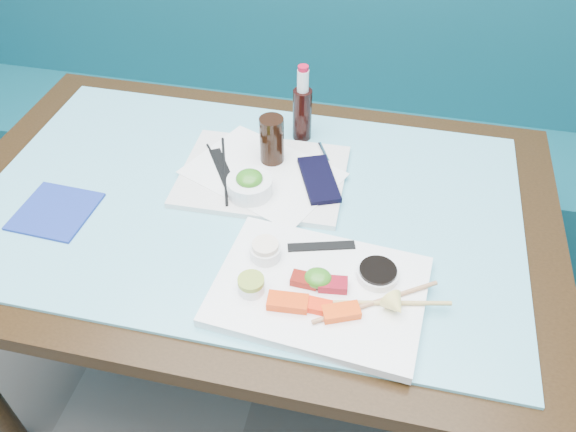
% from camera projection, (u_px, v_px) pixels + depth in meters
% --- Properties ---
extents(booth_bench, '(3.00, 0.56, 1.17)m').
position_uv_depth(booth_bench, '(312.00, 131.00, 2.14)').
color(booth_bench, '#0D4A57').
rests_on(booth_bench, ground).
extents(dining_table, '(1.40, 0.90, 0.75)m').
position_uv_depth(dining_table, '(249.00, 229.00, 1.34)').
color(dining_table, black).
rests_on(dining_table, ground).
extents(glass_top, '(1.22, 0.76, 0.01)m').
position_uv_depth(glass_top, '(248.00, 203.00, 1.28)').
color(glass_top, '#65B8CB').
rests_on(glass_top, dining_table).
extents(sashimi_plate, '(0.42, 0.32, 0.02)m').
position_uv_depth(sashimi_plate, '(319.00, 291.00, 1.08)').
color(sashimi_plate, white).
rests_on(sashimi_plate, glass_top).
extents(salmon_left, '(0.08, 0.04, 0.02)m').
position_uv_depth(salmon_left, '(288.00, 302.00, 1.04)').
color(salmon_left, '#EF3C09').
rests_on(salmon_left, sashimi_plate).
extents(salmon_mid, '(0.06, 0.03, 0.02)m').
position_uv_depth(salmon_mid, '(315.00, 305.00, 1.03)').
color(salmon_mid, '#FF2B0A').
rests_on(salmon_mid, sashimi_plate).
extents(salmon_right, '(0.08, 0.06, 0.02)m').
position_uv_depth(salmon_right, '(341.00, 312.00, 1.02)').
color(salmon_right, '#FF450A').
rests_on(salmon_right, sashimi_plate).
extents(tuna_left, '(0.05, 0.03, 0.02)m').
position_uv_depth(tuna_left, '(305.00, 280.00, 1.08)').
color(tuna_left, maroon).
rests_on(tuna_left, sashimi_plate).
extents(tuna_right, '(0.06, 0.04, 0.02)m').
position_uv_depth(tuna_right, '(333.00, 284.00, 1.07)').
color(tuna_right, maroon).
rests_on(tuna_right, sashimi_plate).
extents(seaweed_garnish, '(0.07, 0.07, 0.03)m').
position_uv_depth(seaweed_garnish, '(318.00, 278.00, 1.07)').
color(seaweed_garnish, '#337D1C').
rests_on(seaweed_garnish, sashimi_plate).
extents(ramekin_wasabi, '(0.05, 0.05, 0.02)m').
position_uv_depth(ramekin_wasabi, '(251.00, 286.00, 1.06)').
color(ramekin_wasabi, white).
rests_on(ramekin_wasabi, sashimi_plate).
extents(wasabi_fill, '(0.06, 0.06, 0.01)m').
position_uv_depth(wasabi_fill, '(251.00, 281.00, 1.05)').
color(wasabi_fill, olive).
rests_on(wasabi_fill, ramekin_wasabi).
extents(ramekin_ginger, '(0.08, 0.08, 0.03)m').
position_uv_depth(ramekin_ginger, '(266.00, 252.00, 1.12)').
color(ramekin_ginger, white).
rests_on(ramekin_ginger, sashimi_plate).
extents(ginger_fill, '(0.07, 0.07, 0.01)m').
position_uv_depth(ginger_fill, '(265.00, 246.00, 1.11)').
color(ginger_fill, '#F2DFC7').
rests_on(ginger_fill, ramekin_ginger).
extents(soy_dish, '(0.08, 0.08, 0.02)m').
position_uv_depth(soy_dish, '(377.00, 274.00, 1.09)').
color(soy_dish, white).
rests_on(soy_dish, sashimi_plate).
extents(soy_fill, '(0.09, 0.09, 0.01)m').
position_uv_depth(soy_fill, '(378.00, 270.00, 1.08)').
color(soy_fill, black).
rests_on(soy_fill, soy_dish).
extents(lemon_wedge, '(0.06, 0.06, 0.05)m').
position_uv_depth(lemon_wedge, '(396.00, 306.00, 1.01)').
color(lemon_wedge, '#FFEA78').
rests_on(lemon_wedge, sashimi_plate).
extents(chopstick_sleeve, '(0.14, 0.06, 0.00)m').
position_uv_depth(chopstick_sleeve, '(321.00, 246.00, 1.15)').
color(chopstick_sleeve, black).
rests_on(chopstick_sleeve, sashimi_plate).
extents(wooden_chopstick_a, '(0.22, 0.15, 0.01)m').
position_uv_depth(wooden_chopstick_a, '(376.00, 302.00, 1.04)').
color(wooden_chopstick_a, '#AC7751').
rests_on(wooden_chopstick_a, sashimi_plate).
extents(wooden_chopstick_b, '(0.26, 0.06, 0.01)m').
position_uv_depth(wooden_chopstick_b, '(382.00, 303.00, 1.04)').
color(wooden_chopstick_b, tan).
rests_on(wooden_chopstick_b, sashimi_plate).
extents(serving_tray, '(0.39, 0.30, 0.01)m').
position_uv_depth(serving_tray, '(263.00, 176.00, 1.34)').
color(serving_tray, silver).
rests_on(serving_tray, glass_top).
extents(paper_placemat, '(0.40, 0.35, 0.00)m').
position_uv_depth(paper_placemat, '(263.00, 173.00, 1.33)').
color(paper_placemat, white).
rests_on(paper_placemat, serving_tray).
extents(seaweed_bowl, '(0.14, 0.14, 0.04)m').
position_uv_depth(seaweed_bowl, '(250.00, 186.00, 1.26)').
color(seaweed_bowl, white).
rests_on(seaweed_bowl, serving_tray).
extents(seaweed_salad, '(0.07, 0.07, 0.03)m').
position_uv_depth(seaweed_salad, '(249.00, 178.00, 1.25)').
color(seaweed_salad, '#30771B').
rests_on(seaweed_salad, seaweed_bowl).
extents(cola_glass, '(0.07, 0.07, 0.12)m').
position_uv_depth(cola_glass, '(272.00, 140.00, 1.33)').
color(cola_glass, black).
rests_on(cola_glass, serving_tray).
extents(navy_pouch, '(0.13, 0.18, 0.01)m').
position_uv_depth(navy_pouch, '(319.00, 179.00, 1.30)').
color(navy_pouch, black).
rests_on(navy_pouch, serving_tray).
extents(fork, '(0.04, 0.07, 0.01)m').
position_uv_depth(fork, '(324.00, 153.00, 1.38)').
color(fork, white).
rests_on(fork, serving_tray).
extents(black_chopstick_a, '(0.13, 0.18, 0.01)m').
position_uv_depth(black_chopstick_a, '(221.00, 169.00, 1.34)').
color(black_chopstick_a, black).
rests_on(black_chopstick_a, serving_tray).
extents(black_chopstick_b, '(0.09, 0.24, 0.01)m').
position_uv_depth(black_chopstick_b, '(225.00, 170.00, 1.34)').
color(black_chopstick_b, black).
rests_on(black_chopstick_b, serving_tray).
extents(tray_sleeve, '(0.11, 0.16, 0.00)m').
position_uv_depth(tray_sleeve, '(223.00, 170.00, 1.34)').
color(tray_sleeve, black).
rests_on(tray_sleeve, serving_tray).
extents(cola_bottle_body, '(0.05, 0.05, 0.14)m').
position_uv_depth(cola_bottle_body, '(302.00, 115.00, 1.41)').
color(cola_bottle_body, black).
rests_on(cola_bottle_body, glass_top).
extents(cola_bottle_neck, '(0.03, 0.03, 0.06)m').
position_uv_depth(cola_bottle_neck, '(303.00, 81.00, 1.35)').
color(cola_bottle_neck, white).
rests_on(cola_bottle_neck, cola_bottle_body).
extents(cola_bottle_cap, '(0.03, 0.03, 0.01)m').
position_uv_depth(cola_bottle_cap, '(303.00, 68.00, 1.32)').
color(cola_bottle_cap, '#B80B28').
rests_on(cola_bottle_cap, cola_bottle_neck).
extents(blue_napkin, '(0.17, 0.17, 0.01)m').
position_uv_depth(blue_napkin, '(55.00, 211.00, 1.25)').
color(blue_napkin, navy).
rests_on(blue_napkin, glass_top).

